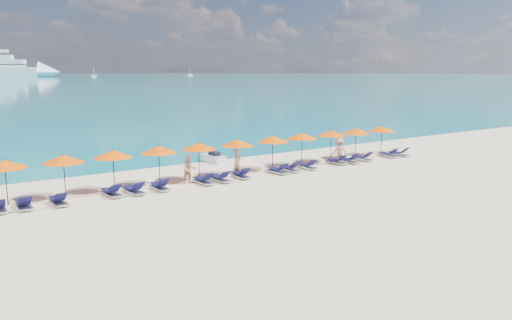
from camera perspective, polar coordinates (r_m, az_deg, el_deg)
ground at (r=27.56m, az=3.52°, el=-3.37°), size 1400.00×1400.00×0.00m
sailboat_near at (r=530.29m, az=-18.03°, el=9.15°), size 5.30×1.77×9.71m
sailboat_far at (r=604.06m, az=-7.55°, el=9.64°), size 5.68×1.89×10.42m
jetski at (r=35.65m, az=-4.91°, el=0.25°), size 1.04×2.23×0.77m
beachgoer_a at (r=30.72m, az=-2.19°, el=-0.34°), size 0.72×0.60×1.68m
beachgoer_b at (r=28.93m, az=-7.65°, el=-1.08°), size 0.85×0.54×1.68m
beachgoer_c at (r=35.09m, az=9.48°, el=1.01°), size 1.29×0.79×1.86m
umbrella_0 at (r=26.86m, az=-26.81°, el=-0.43°), size 2.10×2.10×2.28m
umbrella_1 at (r=27.26m, az=-21.17°, el=0.13°), size 2.10×2.10×2.28m
umbrella_2 at (r=28.00m, az=-16.04°, el=0.67°), size 2.10×2.10×2.28m
umbrella_3 at (r=28.96m, az=-11.06°, el=1.19°), size 2.10×2.10×2.28m
umbrella_4 at (r=29.88m, az=-6.57°, el=1.59°), size 2.10×2.10×2.28m
umbrella_5 at (r=31.14m, az=-2.17°, el=2.00°), size 2.10×2.10×2.28m
umbrella_6 at (r=32.79m, az=1.93°, el=2.42°), size 2.10×2.10×2.28m
umbrella_7 at (r=34.51m, az=5.29°, el=2.77°), size 2.10×2.10×2.28m
umbrella_8 at (r=36.22m, az=8.60°, el=3.05°), size 2.10×2.10×2.28m
umbrella_9 at (r=37.87m, az=11.37°, el=3.27°), size 2.10×2.10×2.28m
umbrella_10 at (r=39.83m, az=14.18°, el=3.50°), size 2.10×2.10×2.28m
lounger_1 at (r=26.08m, az=-25.00°, el=-4.59°), size 0.67×1.72×0.66m
lounger_2 at (r=26.17m, az=-21.68°, el=-4.30°), size 0.65×1.71×0.66m
lounger_3 at (r=27.04m, az=-16.21°, el=-3.52°), size 0.73×1.74×0.66m
lounger_4 at (r=27.25m, az=-13.77°, el=-3.30°), size 0.78×1.75×0.66m
lounger_5 at (r=27.79m, az=-10.95°, el=-2.93°), size 0.65×1.71×0.66m
lounger_6 at (r=28.88m, az=-6.04°, el=-2.30°), size 0.65×1.71×0.66m
lounger_7 at (r=29.37m, az=-4.14°, el=-2.06°), size 0.74×1.74×0.66m
lounger_8 at (r=30.30m, az=-1.76°, el=-1.65°), size 0.79×1.75×0.66m
lounger_9 at (r=31.62m, az=2.44°, el=-1.15°), size 0.76×1.75×0.66m
lounger_10 at (r=32.33m, az=3.93°, el=-0.92°), size 0.76×1.75×0.66m
lounger_11 at (r=33.24m, az=5.89°, el=-0.64°), size 0.68×1.72×0.66m
lounger_12 at (r=35.18m, az=9.15°, el=-0.11°), size 0.72×1.73×0.66m
lounger_13 at (r=35.75m, az=10.57°, el=0.01°), size 0.70×1.73×0.66m
lounger_14 at (r=36.92m, az=12.08°, el=0.28°), size 0.65×1.71×0.66m
lounger_15 at (r=38.87m, az=14.86°, el=0.65°), size 0.65×1.71×0.66m
lounger_16 at (r=39.54m, az=16.03°, el=0.76°), size 0.79×1.75×0.66m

